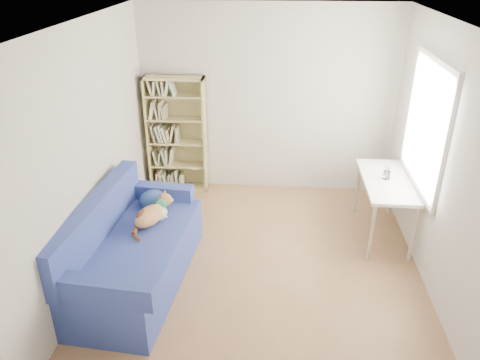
{
  "coord_description": "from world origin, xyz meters",
  "views": [
    {
      "loc": [
        0.12,
        -4.25,
        3.17
      ],
      "look_at": [
        -0.25,
        0.44,
        0.85
      ],
      "focal_mm": 35.0,
      "sensor_mm": 36.0,
      "label": 1
    }
  ],
  "objects_px": {
    "bookshelf": "(177,139)",
    "pen_cup": "(387,174)",
    "sofa": "(132,251)",
    "desk": "(386,185)"
  },
  "relations": [
    {
      "from": "bookshelf",
      "to": "pen_cup",
      "type": "relative_size",
      "value": 10.16
    },
    {
      "from": "bookshelf",
      "to": "desk",
      "type": "height_order",
      "value": "bookshelf"
    },
    {
      "from": "bookshelf",
      "to": "desk",
      "type": "bearing_deg",
      "value": -21.51
    },
    {
      "from": "pen_cup",
      "to": "bookshelf",
      "type": "bearing_deg",
      "value": 158.88
    },
    {
      "from": "sofa",
      "to": "bookshelf",
      "type": "height_order",
      "value": "bookshelf"
    },
    {
      "from": "sofa",
      "to": "bookshelf",
      "type": "xyz_separation_m",
      "value": [
        0.06,
        2.19,
        0.4
      ]
    },
    {
      "from": "sofa",
      "to": "pen_cup",
      "type": "relative_size",
      "value": 12.46
    },
    {
      "from": "bookshelf",
      "to": "pen_cup",
      "type": "bearing_deg",
      "value": -21.12
    },
    {
      "from": "sofa",
      "to": "desk",
      "type": "relative_size",
      "value": 1.69
    },
    {
      "from": "desk",
      "to": "pen_cup",
      "type": "bearing_deg",
      "value": 110.91
    }
  ]
}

